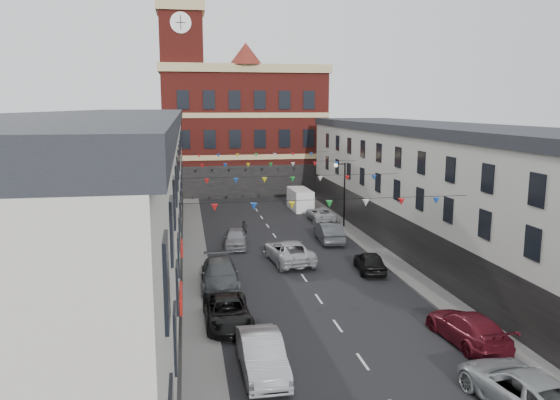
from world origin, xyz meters
TOP-DOWN VIEW (x-y plane):
  - ground at (0.00, 0.00)m, footprint 160.00×160.00m
  - pavement_left at (-6.90, 2.00)m, footprint 1.80×64.00m
  - pavement_right at (6.90, 2.00)m, footprint 1.80×64.00m
  - terrace_left at (-11.78, 1.00)m, footprint 8.40×56.00m
  - terrace_right at (11.78, 1.00)m, footprint 8.40×56.00m
  - civic_building at (0.00, 37.95)m, footprint 20.60×13.30m
  - clock_tower at (-7.50, 35.00)m, footprint 5.60×5.60m
  - distant_hill at (-4.00, 62.00)m, footprint 40.00×14.00m
  - street_lamp at (6.55, 14.00)m, footprint 1.10×0.36m
  - car_left_b at (-4.48, -12.25)m, footprint 1.79×4.93m
  - car_left_c at (-5.50, -6.94)m, footprint 2.39×5.01m
  - car_left_d at (-5.50, -0.85)m, footprint 2.39×5.63m
  - car_left_e at (-3.67, 8.63)m, footprint 2.19×4.53m
  - car_right_b at (4.56, -16.67)m, footprint 3.30×5.94m
  - car_right_c at (5.48, -10.93)m, footprint 2.47×5.27m
  - car_right_d at (4.64, 0.55)m, footprint 2.16×4.31m
  - car_right_e at (4.07, 9.11)m, footprint 2.01×5.09m
  - car_right_f at (5.50, 17.58)m, footprint 2.23×4.77m
  - moving_car at (-0.31, 3.75)m, footprint 3.25×6.04m
  - white_van at (4.70, 23.58)m, footprint 2.03×5.07m
  - pedestrian at (-2.66, 11.56)m, footprint 0.60×0.45m

SIDE VIEW (x-z plane):
  - ground at x=0.00m, z-range 0.00..0.00m
  - pavement_left at x=-6.90m, z-range 0.00..0.15m
  - pavement_right at x=6.90m, z-range 0.00..0.15m
  - car_right_f at x=5.50m, z-range 0.00..1.32m
  - car_left_c at x=-5.50m, z-range 0.00..1.38m
  - car_right_d at x=4.64m, z-range 0.00..1.41m
  - car_right_c at x=5.48m, z-range 0.00..1.49m
  - car_left_e at x=-3.67m, z-range 0.00..1.49m
  - pedestrian at x=-2.66m, z-range 0.00..1.50m
  - car_right_b at x=4.56m, z-range 0.00..1.57m
  - moving_car at x=-0.31m, z-range 0.00..1.61m
  - car_left_b at x=-4.48m, z-range 0.00..1.61m
  - car_left_d at x=-5.50m, z-range 0.00..1.62m
  - car_right_e at x=4.07m, z-range 0.00..1.65m
  - white_van at x=4.70m, z-range 0.00..2.23m
  - street_lamp at x=6.55m, z-range 0.90..6.90m
  - terrace_right at x=11.78m, z-range 0.00..9.70m
  - distant_hill at x=-4.00m, z-range 0.00..10.00m
  - terrace_left at x=-11.78m, z-range 0.00..10.70m
  - civic_building at x=0.00m, z-range -1.11..17.39m
  - clock_tower at x=-7.50m, z-range -0.07..29.93m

